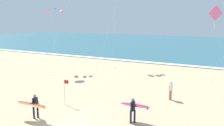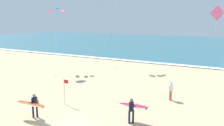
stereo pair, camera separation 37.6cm
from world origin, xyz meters
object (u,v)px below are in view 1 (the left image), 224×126
(kite_arc_cobalt_low, at_px, (55,10))
(lifeguard_flag, at_px, (65,89))
(beach_ball, at_px, (37,102))
(kite_diamond_rose_distant, at_px, (216,15))
(bystander_white_top, at_px, (171,91))
(surfer_trailing, at_px, (134,107))
(surfer_lead, at_px, (33,104))

(kite_arc_cobalt_low, height_order, lifeguard_flag, kite_arc_cobalt_low)
(kite_arc_cobalt_low, xyz_separation_m, beach_ball, (7.44, -11.38, -7.72))
(kite_diamond_rose_distant, distance_m, beach_ball, 18.21)
(lifeguard_flag, bearing_deg, kite_arc_cobalt_low, 132.53)
(lifeguard_flag, bearing_deg, bystander_white_top, 34.10)
(surfer_trailing, bearing_deg, bystander_white_top, 77.92)
(kite_arc_cobalt_low, bearing_deg, surfer_trailing, -35.11)
(surfer_lead, height_order, kite_diamond_rose_distant, kite_diamond_rose_distant)
(surfer_lead, relative_size, surfer_trailing, 1.16)
(kite_diamond_rose_distant, distance_m, bystander_white_top, 9.04)
(kite_diamond_rose_distant, distance_m, lifeguard_flag, 15.78)
(surfer_trailing, distance_m, kite_diamond_rose_distant, 13.41)
(lifeguard_flag, bearing_deg, surfer_trailing, -5.15)
(kite_diamond_rose_distant, bearing_deg, beach_ball, -136.10)
(kite_arc_cobalt_low, bearing_deg, beach_ball, -56.83)
(surfer_lead, height_order, kite_arc_cobalt_low, kite_arc_cobalt_low)
(surfer_lead, distance_m, beach_ball, 3.18)
(surfer_lead, xyz_separation_m, kite_arc_cobalt_low, (-9.44, 13.68, 6.81))
(beach_ball, bearing_deg, kite_arc_cobalt_low, 123.17)
(kite_arc_cobalt_low, bearing_deg, surfer_lead, -55.39)
(bystander_white_top, distance_m, lifeguard_flag, 8.75)
(surfer_trailing, distance_m, kite_arc_cobalt_low, 20.36)
(surfer_trailing, height_order, lifeguard_flag, lifeguard_flag)
(surfer_trailing, xyz_separation_m, bystander_white_top, (1.17, 5.45, -0.23))
(bystander_white_top, height_order, lifeguard_flag, lifeguard_flag)
(surfer_trailing, height_order, kite_arc_cobalt_low, kite_arc_cobalt_low)
(bystander_white_top, bearing_deg, surfer_lead, -132.52)
(surfer_lead, relative_size, kite_arc_cobalt_low, 0.30)
(surfer_trailing, bearing_deg, lifeguard_flag, 174.85)
(beach_ball, bearing_deg, surfer_trailing, 2.41)
(kite_arc_cobalt_low, distance_m, lifeguard_flag, 15.69)
(kite_arc_cobalt_low, bearing_deg, kite_diamond_rose_distant, 0.79)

